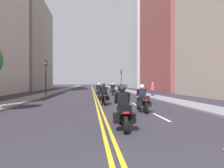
# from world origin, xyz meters

# --- Properties ---
(ground_plane) EXTENTS (264.00, 264.00, 0.00)m
(ground_plane) POSITION_xyz_m (0.00, 48.00, 0.00)
(ground_plane) COLOR #2D2B34
(sidewalk_left) EXTENTS (2.21, 144.00, 0.12)m
(sidewalk_left) POSITION_xyz_m (-6.91, 48.00, 0.06)
(sidewalk_left) COLOR gray
(sidewalk_left) RESTS_ON ground
(sidewalk_right) EXTENTS (2.21, 144.00, 0.12)m
(sidewalk_right) POSITION_xyz_m (6.91, 48.00, 0.06)
(sidewalk_right) COLOR gray
(sidewalk_right) RESTS_ON ground
(centreline_yellow_inner) EXTENTS (0.12, 132.00, 0.01)m
(centreline_yellow_inner) POSITION_xyz_m (-0.12, 48.00, 0.00)
(centreline_yellow_inner) COLOR yellow
(centreline_yellow_inner) RESTS_ON ground
(centreline_yellow_outer) EXTENTS (0.12, 132.00, 0.01)m
(centreline_yellow_outer) POSITION_xyz_m (0.12, 48.00, 0.00)
(centreline_yellow_outer) COLOR yellow
(centreline_yellow_outer) RESTS_ON ground
(lane_dashes_white) EXTENTS (0.14, 56.40, 0.01)m
(lane_dashes_white) POSITION_xyz_m (2.90, 29.00, 0.00)
(lane_dashes_white) COLOR silver
(lane_dashes_white) RESTS_ON ground
(building_right_1) EXTENTS (8.36, 20.00, 27.17)m
(building_right_1) POSITION_xyz_m (16.14, 39.10, 13.58)
(building_right_1) COLOR brown
(building_right_1) RESTS_ON ground
(building_left_2) EXTENTS (9.53, 21.68, 21.96)m
(building_left_2) POSITION_xyz_m (-16.73, 50.45, 10.98)
(building_left_2) COLOR gray
(building_left_2) RESTS_ON ground
(building_right_2) EXTENTS (9.01, 14.46, 28.27)m
(building_right_2) POSITION_xyz_m (16.47, 59.23, 14.13)
(building_right_2) COLOR #A8AFB2
(building_right_2) RESTS_ON ground
(motorcycle_0) EXTENTS (0.77, 2.15, 1.63)m
(motorcycle_0) POSITION_xyz_m (0.62, 5.61, 0.66)
(motorcycle_0) COLOR black
(motorcycle_0) RESTS_ON ground
(motorcycle_1) EXTENTS (0.77, 2.17, 1.61)m
(motorcycle_1) POSITION_xyz_m (2.44, 9.82, 0.66)
(motorcycle_1) COLOR black
(motorcycle_1) RESTS_ON ground
(motorcycle_2) EXTENTS (0.78, 2.12, 1.67)m
(motorcycle_2) POSITION_xyz_m (0.45, 13.88, 0.68)
(motorcycle_2) COLOR black
(motorcycle_2) RESTS_ON ground
(motorcycle_3) EXTENTS (0.78, 2.17, 1.60)m
(motorcycle_3) POSITION_xyz_m (2.42, 17.94, 0.65)
(motorcycle_3) COLOR black
(motorcycle_3) RESTS_ON ground
(motorcycle_4) EXTENTS (0.77, 2.12, 1.67)m
(motorcycle_4) POSITION_xyz_m (0.37, 21.41, 0.67)
(motorcycle_4) COLOR black
(motorcycle_4) RESTS_ON ground
(motorcycle_5) EXTENTS (0.78, 2.13, 1.67)m
(motorcycle_5) POSITION_xyz_m (2.42, 25.48, 0.68)
(motorcycle_5) COLOR black
(motorcycle_5) RESTS_ON ground
(traffic_light_near) EXTENTS (0.28, 0.38, 4.54)m
(traffic_light_near) POSITION_xyz_m (-6.20, 24.69, 3.15)
(traffic_light_near) COLOR black
(traffic_light_near) RESTS_ON ground
(traffic_light_far) EXTENTS (0.28, 0.38, 4.51)m
(traffic_light_far) POSITION_xyz_m (6.20, 42.81, 3.12)
(traffic_light_far) COLOR black
(traffic_light_far) RESTS_ON ground
(pedestrian_0) EXTENTS (0.48, 0.23, 1.69)m
(pedestrian_0) POSITION_xyz_m (6.80, 21.89, 0.87)
(pedestrian_0) COLOR #2A2635
(pedestrian_0) RESTS_ON ground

